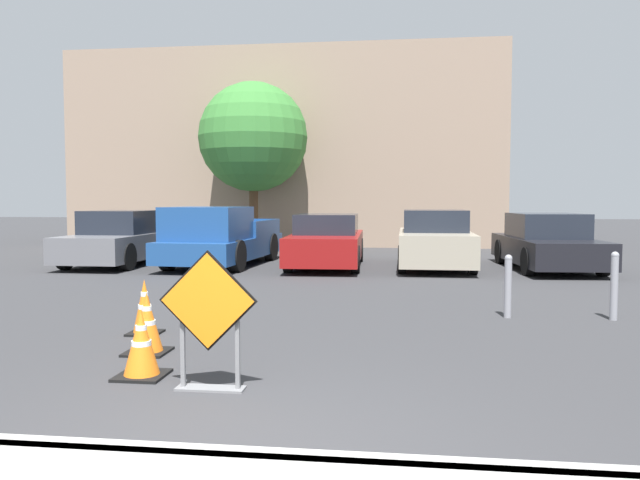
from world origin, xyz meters
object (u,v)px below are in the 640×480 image
object	(u,v)px
bollard_second	(614,284)
traffic_cone_third	(145,307)
road_closed_sign	(208,315)
traffic_cone_nearest	(141,344)
pickup_truck	(219,239)
parked_car_third	(435,241)
bollard_nearest	(508,284)
parked_car_fourth	(547,243)
parked_car_nearest	(120,240)
parked_car_second	(327,242)
traffic_cone_second	(147,324)

from	to	relation	value
bollard_second	traffic_cone_third	bearing A→B (deg)	-164.57
road_closed_sign	traffic_cone_nearest	distance (m)	0.98
road_closed_sign	pickup_truck	bearing A→B (deg)	105.92
parked_car_third	bollard_nearest	size ratio (longest dim) A/B	4.63
road_closed_sign	parked_car_fourth	xyz separation A→B (m)	(5.59, 11.16, -0.05)
parked_car_third	bollard_nearest	bearing A→B (deg)	96.31
bollard_nearest	parked_car_third	bearing A→B (deg)	95.78
pickup_truck	bollard_nearest	size ratio (longest dim) A/B	5.46
traffic_cone_nearest	bollard_second	world-z (taller)	bollard_second
road_closed_sign	parked_car_third	bearing A→B (deg)	76.30
parked_car_third	bollard_nearest	distance (m)	7.05
parked_car_nearest	parked_car_second	world-z (taller)	parked_car_nearest
road_closed_sign	bollard_nearest	xyz separation A→B (m)	(3.43, 4.13, -0.21)
pickup_truck	parked_car_third	distance (m)	5.80
traffic_cone_second	bollard_second	xyz separation A→B (m)	(6.13, 2.81, 0.19)
traffic_cone_second	parked_car_third	world-z (taller)	parked_car_third
pickup_truck	parked_car_third	size ratio (longest dim) A/B	1.18
road_closed_sign	parked_car_nearest	size ratio (longest dim) A/B	0.30
pickup_truck	parked_car_fourth	world-z (taller)	pickup_truck
traffic_cone_second	parked_car_second	bearing A→B (deg)	84.20
parked_car_nearest	pickup_truck	xyz separation A→B (m)	(2.86, -0.10, 0.04)
pickup_truck	parked_car_second	size ratio (longest dim) A/B	1.12
bollard_nearest	parked_car_fourth	bearing A→B (deg)	72.88
traffic_cone_nearest	bollard_second	bearing A→B (deg)	33.01
parked_car_nearest	parked_car_third	size ratio (longest dim) A/B	0.99
traffic_cone_nearest	traffic_cone_third	world-z (taller)	traffic_cone_third
parked_car_second	traffic_cone_second	bearing A→B (deg)	82.41
traffic_cone_third	traffic_cone_second	bearing A→B (deg)	-65.70
traffic_cone_third	bollard_second	size ratio (longest dim) A/B	0.72
parked_car_third	parked_car_fourth	size ratio (longest dim) A/B	0.94
traffic_cone_third	bollard_second	bearing A→B (deg)	15.43
traffic_cone_second	parked_car_second	distance (m)	9.83
traffic_cone_nearest	bollard_nearest	bearing A→B (deg)	41.53
parked_car_fourth	parked_car_second	bearing A→B (deg)	-2.93
traffic_cone_second	bollard_second	distance (m)	6.74
bollard_nearest	bollard_second	distance (m)	1.54
traffic_cone_second	traffic_cone_third	bearing A→B (deg)	114.30
parked_car_nearest	traffic_cone_second	bearing A→B (deg)	117.02
bollard_second	pickup_truck	bearing A→B (deg)	140.50
traffic_cone_second	parked_car_nearest	bearing A→B (deg)	116.55
road_closed_sign	parked_car_nearest	world-z (taller)	parked_car_nearest
bollard_second	road_closed_sign	bearing A→B (deg)	-140.27
road_closed_sign	parked_car_second	size ratio (longest dim) A/B	0.28
road_closed_sign	parked_car_fourth	distance (m)	12.49
traffic_cone_third	parked_car_nearest	bearing A→B (deg)	116.81
traffic_cone_second	bollard_second	bearing A→B (deg)	24.68
bollard_nearest	road_closed_sign	bearing A→B (deg)	-129.68
traffic_cone_third	parked_car_second	world-z (taller)	parked_car_second
road_closed_sign	parked_car_second	world-z (taller)	parked_car_second
road_closed_sign	traffic_cone_third	bearing A→B (deg)	124.80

